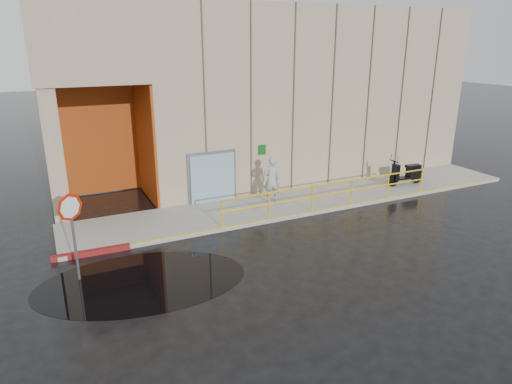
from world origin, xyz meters
TOP-DOWN VIEW (x-y plane):
  - ground at (0.00, 0.00)m, footprint 120.00×120.00m
  - sidewalk at (4.00, 4.50)m, footprint 20.00×3.00m
  - building at (5.10, 10.98)m, footprint 20.00×10.17m
  - guardrail at (4.25, 3.15)m, footprint 9.56×0.06m
  - person at (2.36, 4.80)m, footprint 0.75×0.53m
  - scooter at (9.07, 4.20)m, footprint 1.92×0.72m
  - stop_sign at (-5.50, 1.56)m, footprint 0.68×0.46m
  - red_curb at (-5.00, 3.06)m, footprint 2.41×0.27m
  - puddle at (-3.90, 0.68)m, footprint 6.43×4.54m

SIDE VIEW (x-z plane):
  - ground at x=0.00m, z-range 0.00..0.00m
  - puddle at x=-3.90m, z-range 0.00..0.01m
  - sidewalk at x=4.00m, z-range 0.00..0.15m
  - red_curb at x=-5.00m, z-range 0.00..0.18m
  - guardrail at x=4.25m, z-range 0.16..1.19m
  - scooter at x=9.07m, z-range 0.26..1.73m
  - person at x=2.36m, z-range 0.15..2.07m
  - stop_sign at x=-5.50m, z-range 0.59..3.21m
  - building at x=5.10m, z-range 0.21..8.21m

